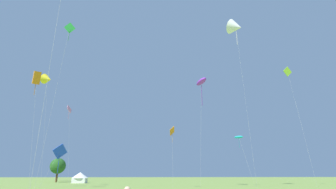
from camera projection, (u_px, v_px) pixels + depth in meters
name	position (u px, v px, depth m)	size (l,w,h in m)	color
kite_lime_diamond	(288.00, 73.00, 53.87)	(2.16, 2.53, 23.99)	#99DB2D
kite_pink_diamond	(69.00, 110.00, 58.06)	(2.32, 2.02, 17.26)	pink
kite_purple_parafoil	(201.00, 82.00, 50.60)	(2.25, 4.18, 20.32)	purple
kite_blue_diamond	(60.00, 152.00, 47.61)	(3.25, 2.86, 7.65)	blue
kite_yellow_delta	(48.00, 79.00, 49.49)	(3.39, 2.64, 20.87)	yellow
kite_cyan_parafoil	(239.00, 137.00, 51.79)	(2.54, 2.98, 9.68)	#1EB7CC
kite_orange_diamond	(172.00, 132.00, 44.30)	(0.93, 1.59, 10.16)	orange
kite_green_diamond	(69.00, 33.00, 39.35)	(2.17, 1.56, 24.69)	green
kite_orange_box	(37.00, 78.00, 41.78)	(2.86, 2.38, 18.36)	orange
kite_white_delta	(236.00, 27.00, 51.12)	(4.58, 4.55, 32.17)	white
festival_tent_center	(80.00, 177.00, 64.63)	(4.04, 4.04, 2.62)	white
tree_distant_left	(58.00, 169.00, 84.47)	(2.86, 2.86, 5.36)	brown
tree_distant_right	(58.00, 166.00, 71.56)	(4.23, 4.23, 6.48)	brown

